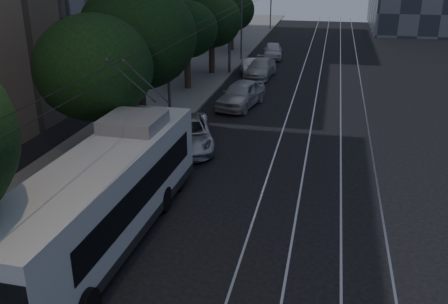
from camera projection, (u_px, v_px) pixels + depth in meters
name	position (u px, v px, depth m)	size (l,w,h in m)	color
ground	(234.00, 251.00, 15.62)	(120.00, 120.00, 0.00)	black
sidewalk	(185.00, 85.00, 35.24)	(5.00, 90.00, 0.15)	slate
tram_rails	(329.00, 94.00, 33.30)	(4.52, 90.00, 0.02)	#9898A0
overhead_wires	(220.00, 38.00, 33.50)	(2.23, 90.00, 6.00)	black
trolleybus	(105.00, 196.00, 15.66)	(2.67, 11.55, 5.63)	silver
pickup_silver	(187.00, 133.00, 23.86)	(2.36, 5.11, 1.42)	#B8BAC0
car_white_a	(241.00, 94.00, 30.23)	(1.86, 4.62, 1.57)	#B0B0B4
car_white_b	(261.00, 68.00, 37.72)	(1.87, 4.59, 1.33)	#B1B1B5
car_white_c	(251.00, 67.00, 38.35)	(1.29, 3.69, 1.22)	white
car_white_d	(273.00, 51.00, 44.55)	(1.62, 4.03, 1.37)	silver
tree_1	(94.00, 68.00, 19.39)	(4.63, 4.63, 6.64)	#33221C
tree_2	(137.00, 36.00, 23.44)	(5.60, 5.60, 7.61)	#33221C
tree_3	(186.00, 30.00, 32.84)	(4.14, 4.14, 5.95)	#33221C
tree_4	(211.00, 20.00, 37.22)	(4.49, 4.49, 6.14)	#33221C
tree_5	(232.00, 10.00, 46.58)	(4.29, 4.29, 5.78)	#33221C
streetlamp_far	(235.00, 0.00, 36.71)	(2.25, 0.44, 9.19)	#535355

